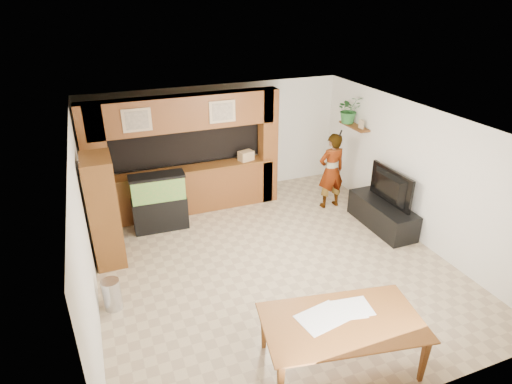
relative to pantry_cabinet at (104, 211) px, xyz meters
name	(u,v)px	position (x,y,z in m)	size (l,w,h in m)	color
floor	(271,262)	(2.70, -1.17, -1.00)	(6.50, 6.50, 0.00)	tan
ceiling	(274,124)	(2.70, -1.17, 1.60)	(6.50, 6.50, 0.00)	white
wall_back	(217,141)	(2.70, 2.08, 0.30)	(6.00, 6.00, 0.00)	white
wall_left	(84,231)	(-0.30, -1.17, 0.30)	(6.50, 6.50, 0.00)	white
wall_right	(415,173)	(5.70, -1.17, 0.30)	(6.50, 6.50, 0.00)	white
partition	(183,154)	(1.75, 1.47, 0.31)	(4.20, 0.99, 2.60)	brown
wall_clock	(78,169)	(-0.27, -0.17, 0.90)	(0.05, 0.25, 0.25)	black
wall_shelf	(354,126)	(5.55, 0.78, 0.70)	(0.25, 0.90, 0.04)	brown
pantry_cabinet	(104,211)	(0.00, 0.00, 0.00)	(0.50, 0.82, 2.00)	brown
trash_can	(112,295)	(-0.08, -1.41, -0.75)	(0.28, 0.28, 0.51)	#B2B2B7
aquarium	(159,203)	(1.06, 0.78, -0.41)	(1.09, 0.41, 1.21)	black
tv_stand	(382,215)	(5.35, -0.81, -0.73)	(0.60, 1.64, 0.55)	black
television	(386,187)	(5.35, -0.81, -0.10)	(1.23, 0.16, 0.71)	black
photo_frame	(361,124)	(5.55, 0.52, 0.82)	(0.03, 0.15, 0.20)	tan
potted_plant	(349,110)	(5.52, 1.00, 1.03)	(0.56, 0.49, 0.62)	#2C6F31
person	(331,171)	(4.81, 0.41, -0.14)	(0.63, 0.41, 1.73)	#A4835A
microphone	(341,133)	(4.86, 0.25, 0.77)	(0.04, 0.04, 0.16)	black
dining_table	(341,345)	(2.60, -3.67, -0.64)	(2.03, 1.13, 0.71)	brown
newspaper_a	(351,308)	(2.84, -3.47, -0.28)	(0.53, 0.38, 0.01)	silver
newspaper_b	(322,318)	(2.39, -3.49, -0.28)	(0.60, 0.44, 0.01)	silver
newspaper_c	(346,310)	(2.75, -3.47, -0.28)	(0.50, 0.36, 0.01)	silver
counter_box	(246,156)	(3.12, 1.28, 0.15)	(0.32, 0.21, 0.21)	tan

